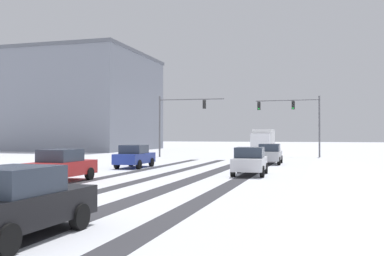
{
  "coord_description": "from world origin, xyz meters",
  "views": [
    {
      "loc": [
        8.18,
        -4.79,
        2.32
      ],
      "look_at": [
        0.0,
        23.75,
        2.8
      ],
      "focal_mm": 41.46,
      "sensor_mm": 36.0,
      "label": 1
    }
  ],
  "objects_px": {
    "traffic_signal_far_left": "(178,115)",
    "car_silver_lead": "(270,154)",
    "office_building_far_left_block": "(86,102)",
    "box_truck_delivery": "(263,141)",
    "traffic_signal_far_right": "(296,113)",
    "car_white_third": "(250,161)",
    "car_red_fourth": "(62,165)",
    "car_black_sixth": "(16,203)",
    "car_blue_second": "(135,156)"
  },
  "relations": [
    {
      "from": "car_red_fourth",
      "to": "office_building_far_left_block",
      "type": "bearing_deg",
      "value": 118.15
    },
    {
      "from": "car_red_fourth",
      "to": "box_truck_delivery",
      "type": "xyz_separation_m",
      "value": [
        5.75,
        34.91,
        0.82
      ]
    },
    {
      "from": "traffic_signal_far_right",
      "to": "car_blue_second",
      "type": "relative_size",
      "value": 1.66
    },
    {
      "from": "box_truck_delivery",
      "to": "office_building_far_left_block",
      "type": "relative_size",
      "value": 0.35
    },
    {
      "from": "traffic_signal_far_left",
      "to": "car_silver_lead",
      "type": "height_order",
      "value": "traffic_signal_far_left"
    },
    {
      "from": "car_blue_second",
      "to": "car_black_sixth",
      "type": "xyz_separation_m",
      "value": [
        6.14,
        -20.81,
        0.0
      ]
    },
    {
      "from": "car_white_third",
      "to": "traffic_signal_far_right",
      "type": "bearing_deg",
      "value": 86.23
    },
    {
      "from": "box_truck_delivery",
      "to": "office_building_far_left_block",
      "type": "distance_m",
      "value": 31.01
    },
    {
      "from": "traffic_signal_far_right",
      "to": "car_white_third",
      "type": "xyz_separation_m",
      "value": [
        -1.53,
        -23.24,
        -3.86
      ]
    },
    {
      "from": "traffic_signal_far_right",
      "to": "office_building_far_left_block",
      "type": "relative_size",
      "value": 0.33
    },
    {
      "from": "traffic_signal_far_right",
      "to": "car_white_third",
      "type": "distance_m",
      "value": 23.61
    },
    {
      "from": "car_black_sixth",
      "to": "car_blue_second",
      "type": "bearing_deg",
      "value": 106.45
    },
    {
      "from": "office_building_far_left_block",
      "to": "traffic_signal_far_right",
      "type": "bearing_deg",
      "value": -23.03
    },
    {
      "from": "traffic_signal_far_left",
      "to": "office_building_far_left_block",
      "type": "relative_size",
      "value": 0.34
    },
    {
      "from": "traffic_signal_far_left",
      "to": "office_building_far_left_block",
      "type": "height_order",
      "value": "office_building_far_left_block"
    },
    {
      "from": "traffic_signal_far_left",
      "to": "traffic_signal_far_right",
      "type": "height_order",
      "value": "same"
    },
    {
      "from": "car_white_third",
      "to": "traffic_signal_far_left",
      "type": "bearing_deg",
      "value": 118.84
    },
    {
      "from": "traffic_signal_far_right",
      "to": "car_red_fourth",
      "type": "relative_size",
      "value": 1.67
    },
    {
      "from": "car_silver_lead",
      "to": "car_white_third",
      "type": "xyz_separation_m",
      "value": [
        -0.05,
        -10.4,
        0.0
      ]
    },
    {
      "from": "car_silver_lead",
      "to": "car_red_fourth",
      "type": "relative_size",
      "value": 1.0
    },
    {
      "from": "car_black_sixth",
      "to": "office_building_far_left_block",
      "type": "relative_size",
      "value": 0.2
    },
    {
      "from": "traffic_signal_far_left",
      "to": "car_silver_lead",
      "type": "bearing_deg",
      "value": -39.68
    },
    {
      "from": "traffic_signal_far_left",
      "to": "traffic_signal_far_right",
      "type": "bearing_deg",
      "value": 18.35
    },
    {
      "from": "car_silver_lead",
      "to": "traffic_signal_far_right",
      "type": "bearing_deg",
      "value": 83.41
    },
    {
      "from": "traffic_signal_far_left",
      "to": "car_white_third",
      "type": "bearing_deg",
      "value": -61.16
    },
    {
      "from": "traffic_signal_far_right",
      "to": "car_blue_second",
      "type": "height_order",
      "value": "traffic_signal_far_right"
    },
    {
      "from": "traffic_signal_far_right",
      "to": "car_black_sixth",
      "type": "xyz_separation_m",
      "value": [
        -4.19,
        -40.42,
        -3.86
      ]
    },
    {
      "from": "traffic_signal_far_left",
      "to": "car_black_sixth",
      "type": "xyz_separation_m",
      "value": [
        7.93,
        -36.4,
        -3.67
      ]
    },
    {
      "from": "traffic_signal_far_left",
      "to": "car_black_sixth",
      "type": "distance_m",
      "value": 37.43
    },
    {
      "from": "car_silver_lead",
      "to": "office_building_far_left_block",
      "type": "relative_size",
      "value": 0.2
    },
    {
      "from": "car_white_third",
      "to": "car_red_fourth",
      "type": "relative_size",
      "value": 1.01
    },
    {
      "from": "car_blue_second",
      "to": "office_building_far_left_block",
      "type": "bearing_deg",
      "value": 124.24
    },
    {
      "from": "car_black_sixth",
      "to": "box_truck_delivery",
      "type": "relative_size",
      "value": 0.56
    },
    {
      "from": "traffic_signal_far_left",
      "to": "car_red_fourth",
      "type": "bearing_deg",
      "value": -85.11
    },
    {
      "from": "car_white_third",
      "to": "car_red_fourth",
      "type": "height_order",
      "value": "same"
    },
    {
      "from": "car_red_fourth",
      "to": "office_building_far_left_block",
      "type": "height_order",
      "value": "office_building_far_left_block"
    },
    {
      "from": "car_white_third",
      "to": "car_red_fourth",
      "type": "bearing_deg",
      "value": -143.13
    },
    {
      "from": "traffic_signal_far_right",
      "to": "car_silver_lead",
      "type": "height_order",
      "value": "traffic_signal_far_right"
    },
    {
      "from": "traffic_signal_far_right",
      "to": "box_truck_delivery",
      "type": "height_order",
      "value": "traffic_signal_far_right"
    },
    {
      "from": "car_black_sixth",
      "to": "car_white_third",
      "type": "bearing_deg",
      "value": 81.22
    },
    {
      "from": "office_building_far_left_block",
      "to": "traffic_signal_far_left",
      "type": "bearing_deg",
      "value": -40.62
    },
    {
      "from": "car_silver_lead",
      "to": "car_red_fourth",
      "type": "height_order",
      "value": "same"
    },
    {
      "from": "box_truck_delivery",
      "to": "car_silver_lead",
      "type": "bearing_deg",
      "value": -81.57
    },
    {
      "from": "car_blue_second",
      "to": "car_silver_lead",
      "type": "bearing_deg",
      "value": 37.42
    },
    {
      "from": "traffic_signal_far_right",
      "to": "box_truck_delivery",
      "type": "xyz_separation_m",
      "value": [
        -4.18,
        5.37,
        -3.04
      ]
    },
    {
      "from": "car_silver_lead",
      "to": "car_black_sixth",
      "type": "distance_m",
      "value": 27.71
    },
    {
      "from": "office_building_far_left_block",
      "to": "box_truck_delivery",
      "type": "bearing_deg",
      "value": -16.8
    },
    {
      "from": "traffic_signal_far_left",
      "to": "car_silver_lead",
      "type": "relative_size",
      "value": 1.72
    },
    {
      "from": "car_silver_lead",
      "to": "car_white_third",
      "type": "relative_size",
      "value": 0.99
    },
    {
      "from": "traffic_signal_far_right",
      "to": "office_building_far_left_block",
      "type": "height_order",
      "value": "office_building_far_left_block"
    }
  ]
}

